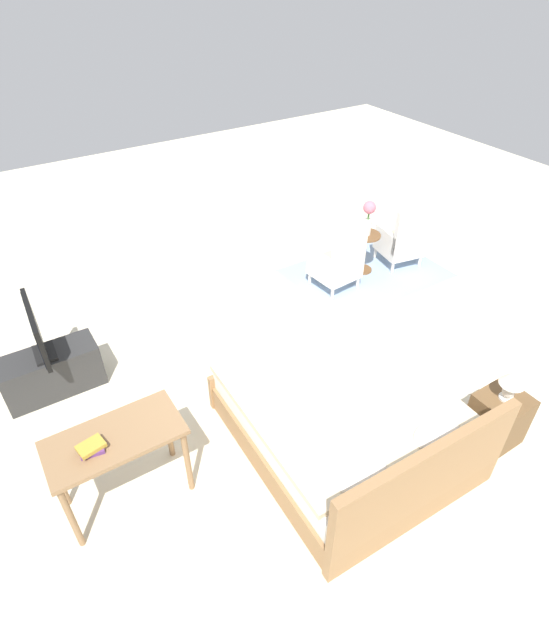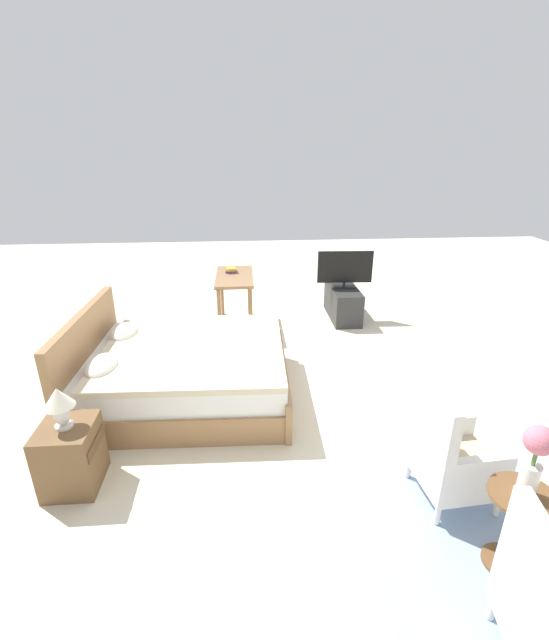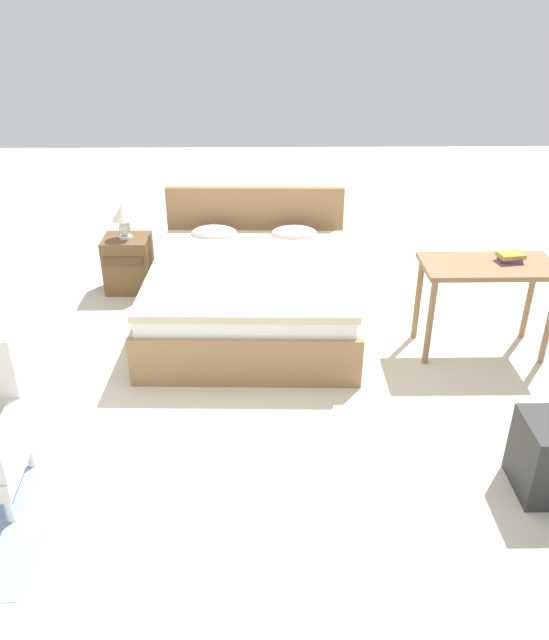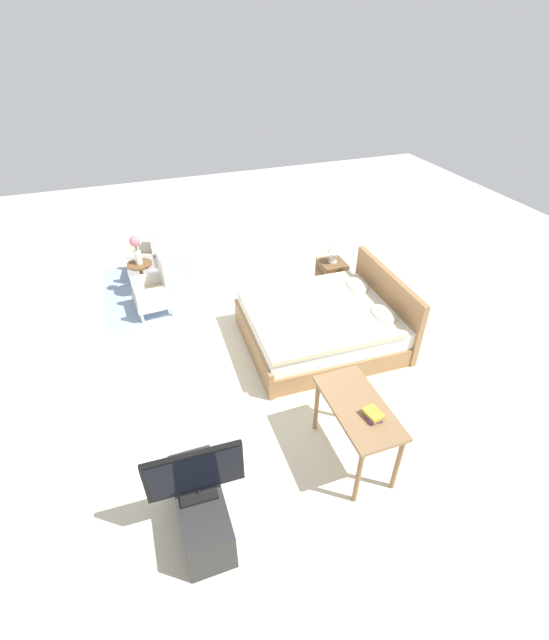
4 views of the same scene
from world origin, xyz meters
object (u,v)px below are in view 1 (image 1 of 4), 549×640
object	(u,v)px
bed	(345,422)
tv_stand	(52,372)
table_lamp	(513,381)
armchair_by_window_left	(403,240)
flower_vase	(369,214)
book_stack	(91,448)
nightstand	(497,419)
side_table	(364,248)
armchair_by_window_right	(338,263)
vanity_desk	(116,446)
tv_flatscreen	(37,332)

from	to	relation	value
bed	tv_stand	distance (m)	3.02
bed	table_lamp	distance (m)	1.48
armchair_by_window_left	tv_stand	distance (m)	4.83
bed	flower_vase	bearing A→B (deg)	-133.57
table_lamp	book_stack	bearing A→B (deg)	-19.97
bed	armchair_by_window_left	world-z (taller)	bed
armchair_by_window_left	nightstand	distance (m)	3.20
nightstand	book_stack	bearing A→B (deg)	-19.96
flower_vase	book_stack	distance (m)	4.57
side_table	flower_vase	world-z (taller)	flower_vase
armchair_by_window_right	nightstand	bearing A→B (deg)	82.85
vanity_desk	table_lamp	bearing A→B (deg)	158.20
side_table	vanity_desk	size ratio (longest dim) A/B	0.55
bed	nightstand	xyz separation A→B (m)	(-1.22, 0.70, -0.03)
tv_flatscreen	book_stack	distance (m)	1.69
side_table	table_lamp	distance (m)	3.14
armchair_by_window_right	flower_vase	size ratio (longest dim) A/B	1.93
side_table	tv_flatscreen	distance (m)	4.27
flower_vase	vanity_desk	bearing A→B (deg)	23.28
armchair_by_window_right	table_lamp	bearing A→B (deg)	82.85
side_table	nightstand	size ratio (longest dim) A/B	1.07
table_lamp	tv_flatscreen	xyz separation A→B (m)	(3.32, -2.88, 0.02)
flower_vase	table_lamp	size ratio (longest dim) A/B	1.45
side_table	book_stack	distance (m)	4.59
armchair_by_window_left	flower_vase	xyz separation A→B (m)	(0.58, -0.15, 0.48)
armchair_by_window_right	nightstand	size ratio (longest dim) A/B	1.71
side_table	flower_vase	xyz separation A→B (m)	(0.00, 0.00, 0.51)
side_table	book_stack	world-z (taller)	book_stack
book_stack	armchair_by_window_right	bearing A→B (deg)	-155.75
armchair_by_window_left	book_stack	world-z (taller)	armchair_by_window_left
bed	tv_flatscreen	xyz separation A→B (m)	(2.09, -2.17, 0.47)
armchair_by_window_right	tv_flatscreen	xyz separation A→B (m)	(3.67, -0.05, 0.39)
table_lamp	tv_stand	bearing A→B (deg)	-40.95
armchair_by_window_left	side_table	xyz separation A→B (m)	(0.58, -0.15, -0.02)
armchair_by_window_left	vanity_desk	distance (m)	4.88
vanity_desk	tv_stand	bearing A→B (deg)	-82.43
armchair_by_window_right	nightstand	world-z (taller)	armchair_by_window_right
armchair_by_window_left	tv_stand	bearing A→B (deg)	-0.63
bed	tv_stand	xyz separation A→B (m)	(2.09, -2.17, -0.06)
armchair_by_window_left	book_stack	xyz separation A→B (m)	(4.78, 1.63, 0.42)
side_table	tv_stand	bearing A→B (deg)	1.31
flower_vase	tv_flatscreen	distance (m)	4.25
side_table	flower_vase	bearing A→B (deg)	0.00
flower_vase	tv_stand	bearing A→B (deg)	1.31
tv_stand	book_stack	world-z (taller)	book_stack
armchair_by_window_left	tv_stand	world-z (taller)	armchair_by_window_left
armchair_by_window_right	side_table	distance (m)	0.60
book_stack	vanity_desk	bearing A→B (deg)	-164.18
nightstand	tv_flatscreen	size ratio (longest dim) A/B	0.66
side_table	tv_stand	world-z (taller)	side_table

